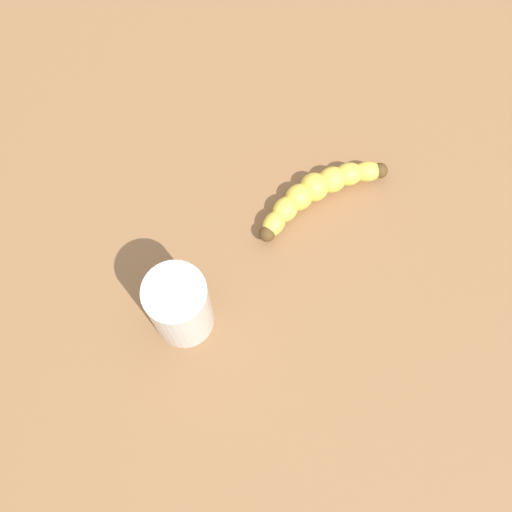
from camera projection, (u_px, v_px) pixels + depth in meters
The scene contains 3 objects.
wooden_tabletop at pixel (322, 232), 86.67cm from camera, with size 120.00×120.00×3.00cm, color brown.
banana at pixel (317, 191), 84.98cm from camera, with size 15.53×14.66×3.88cm.
smoothie_glass at pixel (180, 307), 75.30cm from camera, with size 7.39×7.39×12.34cm.
Camera 1 is at (-2.00, -33.83, 81.84)cm, focal length 44.59 mm.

